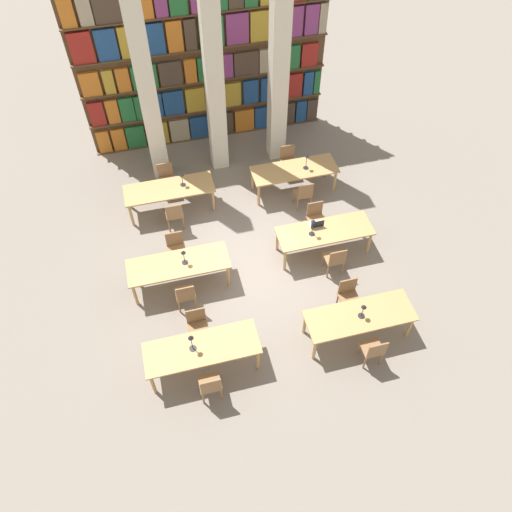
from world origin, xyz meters
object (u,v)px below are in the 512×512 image
(reading_table_4, at_px, (169,190))
(chair_5, at_px, (176,248))
(pillar_left, at_px, (144,75))
(desk_lamp_4, at_px, (182,177))
(chair_0, at_px, (210,385))
(chair_2, at_px, (373,350))
(reading_table_2, at_px, (178,266))
(chair_10, at_px, (304,193))
(pillar_right, at_px, (279,57))
(reading_table_0, at_px, (202,350))
(chair_9, at_px, (167,178))
(reading_table_1, at_px, (360,317))
(chair_6, at_px, (335,259))
(desk_lamp_0, at_px, (191,340))
(reading_table_3, at_px, (324,233))
(chair_4, at_px, (186,294))
(chair_7, at_px, (316,217))
(desk_lamp_5, at_px, (307,159))
(reading_table_5, at_px, (294,171))
(desk_lamp_2, at_px, (184,255))
(chair_8, at_px, (174,214))
(desk_lamp_1, at_px, (363,309))
(chair_1, at_px, (198,325))
(laptop, at_px, (316,224))
(chair_11, at_px, (288,160))
(pillar_center, at_px, (213,66))
(chair_3, at_px, (348,295))
(desk_lamp_3, at_px, (313,225))

(reading_table_4, bearing_deg, chair_5, -94.01)
(pillar_left, bearing_deg, desk_lamp_4, -73.51)
(chair_0, xyz_separation_m, chair_2, (3.30, -0.07, 0.00))
(reading_table_2, xyz_separation_m, chair_10, (3.49, 1.69, -0.18))
(pillar_right, xyz_separation_m, reading_table_0, (-3.28, -6.18, -2.34))
(chair_5, xyz_separation_m, chair_9, (0.13, 2.47, 0.00))
(reading_table_1, height_order, chair_5, chair_5)
(chair_6, bearing_deg, pillar_left, 127.07)
(desk_lamp_0, distance_m, reading_table_3, 4.22)
(chair_4, distance_m, chair_7, 3.79)
(reading_table_0, height_order, desk_lamp_4, desk_lamp_4)
(pillar_left, relative_size, desk_lamp_5, 13.30)
(chair_7, xyz_separation_m, reading_table_5, (-0.07, 1.57, 0.18))
(desk_lamp_2, xyz_separation_m, chair_8, (0.00, 1.80, -0.53))
(chair_0, height_order, reading_table_2, chair_0)
(desk_lamp_0, height_order, chair_4, desk_lamp_0)
(chair_8, bearing_deg, chair_4, -92.93)
(reading_table_2, bearing_deg, desk_lamp_1, -33.99)
(reading_table_0, bearing_deg, reading_table_2, 93.17)
(reading_table_3, distance_m, chair_8, 3.72)
(pillar_left, distance_m, chair_4, 5.30)
(chair_1, xyz_separation_m, chair_9, (0.01, 4.67, 0.00))
(laptop, bearing_deg, desk_lamp_5, -101.27)
(reading_table_0, xyz_separation_m, desk_lamp_1, (3.28, -0.10, 0.34))
(chair_7, xyz_separation_m, chair_11, (-0.02, 2.26, 0.00))
(chair_0, distance_m, desk_lamp_2, 2.92)
(chair_6, xyz_separation_m, chair_10, (-0.02, 2.26, 0.00))
(chair_4, xyz_separation_m, desk_lamp_5, (3.71, 3.03, 0.56))
(chair_1, distance_m, chair_8, 3.30)
(chair_9, bearing_deg, desk_lamp_1, 120.81)
(desk_lamp_0, xyz_separation_m, reading_table_3, (3.53, 2.29, -0.39))
(chair_5, relative_size, reading_table_5, 0.39)
(reading_table_4, bearing_deg, chair_11, 10.02)
(chair_4, distance_m, chair_10, 4.20)
(chair_0, distance_m, reading_table_1, 3.31)
(pillar_left, distance_m, chair_7, 5.31)
(pillar_left, distance_m, chair_8, 3.34)
(pillar_center, relative_size, chair_11, 6.77)
(chair_1, xyz_separation_m, chair_3, (3.30, -0.07, 0.00))
(desk_lamp_1, distance_m, reading_table_2, 4.12)
(chair_7, bearing_deg, chair_1, 34.57)
(laptop, bearing_deg, chair_5, -6.18)
(desk_lamp_3, height_order, laptop, desk_lamp_3)
(chair_3, bearing_deg, pillar_right, -89.57)
(pillar_center, distance_m, chair_1, 6.25)
(reading_table_3, height_order, laptop, laptop)
(desk_lamp_2, distance_m, chair_8, 1.88)
(reading_table_0, xyz_separation_m, reading_table_5, (3.32, 4.58, 0.00))
(desk_lamp_5, bearing_deg, desk_lamp_3, -104.66)
(chair_5, distance_m, chair_9, 2.48)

